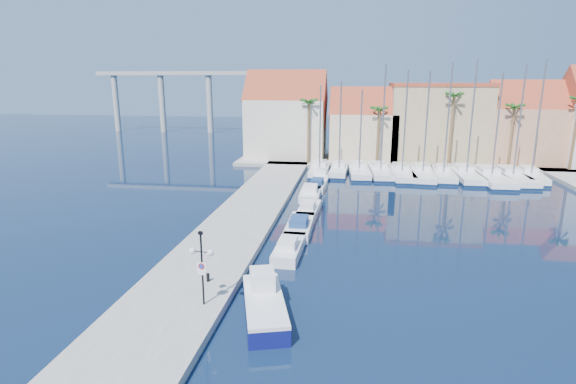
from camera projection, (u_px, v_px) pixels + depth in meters
name	position (u px, v px, depth m)	size (l,w,h in m)	color
ground	(336.00, 304.00, 25.60)	(260.00, 260.00, 0.00)	black
quay_west	(241.00, 221.00, 39.78)	(6.00, 77.00, 0.50)	gray
shore_north	(414.00, 160.00, 70.17)	(54.00, 16.00, 0.50)	gray
lamp_post	(202.00, 257.00, 23.82)	(1.42, 0.50, 4.21)	black
bollard	(208.00, 277.00, 27.22)	(0.20, 0.20, 0.51)	black
fishing_boat	(264.00, 303.00, 24.17)	(3.65, 6.43, 2.14)	#0E1257
motorboat_west_0	(289.00, 248.00, 32.67)	(1.90, 5.55, 1.40)	white
motorboat_west_1	(300.00, 226.00, 37.63)	(2.05, 6.32, 1.40)	white
motorboat_west_2	(309.00, 210.00, 42.29)	(1.94, 5.51, 1.40)	white
motorboat_west_3	(311.00, 192.00, 48.94)	(2.18, 6.51, 1.40)	white
motorboat_west_4	(318.00, 185.00, 52.15)	(2.08, 5.75, 1.40)	white
motorboat_west_5	(321.00, 175.00, 57.83)	(2.16, 5.61, 1.40)	white
sailboat_0	(320.00, 169.00, 61.17)	(2.44, 9.18, 11.78)	white
sailboat_1	(339.00, 170.00, 60.70)	(2.47, 8.29, 12.18)	white
sailboat_2	(359.00, 171.00, 60.25)	(3.22, 9.90, 11.28)	white
sailboat_3	(380.00, 171.00, 59.93)	(3.30, 10.10, 14.33)	white
sailboat_4	(401.00, 173.00, 58.86)	(3.13, 10.25, 13.66)	white
sailboat_5	(422.00, 173.00, 58.62)	(3.73, 11.07, 13.57)	white
sailboat_6	(443.00, 174.00, 58.16)	(2.87, 9.42, 14.44)	white
sailboat_7	(465.00, 174.00, 57.99)	(3.03, 10.91, 14.84)	white
sailboat_8	(490.00, 177.00, 56.65)	(3.33, 11.96, 13.26)	white
sailboat_9	(511.00, 176.00, 56.76)	(3.77, 11.13, 14.15)	white
sailboat_10	(530.00, 175.00, 57.14)	(3.15, 9.27, 14.84)	white
building_0	(287.00, 119.00, 70.55)	(12.30, 9.00, 13.50)	beige
building_1	(363.00, 128.00, 69.14)	(10.30, 8.00, 11.00)	tan
building_2	(437.00, 122.00, 68.29)	(14.20, 10.20, 11.50)	tan
building_3	(523.00, 126.00, 65.71)	(10.30, 8.00, 12.00)	#B3755A
palm_0	(309.00, 104.00, 64.57)	(2.60, 2.60, 10.15)	brown
palm_1	(379.00, 111.00, 63.37)	(2.60, 2.60, 9.15)	brown
palm_2	(454.00, 98.00, 61.48)	(2.60, 2.60, 11.15)	brown
palm_3	(515.00, 109.00, 60.68)	(2.60, 2.60, 9.65)	brown
viaduct	(189.00, 89.00, 107.40)	(48.00, 2.20, 14.45)	#9E9E99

